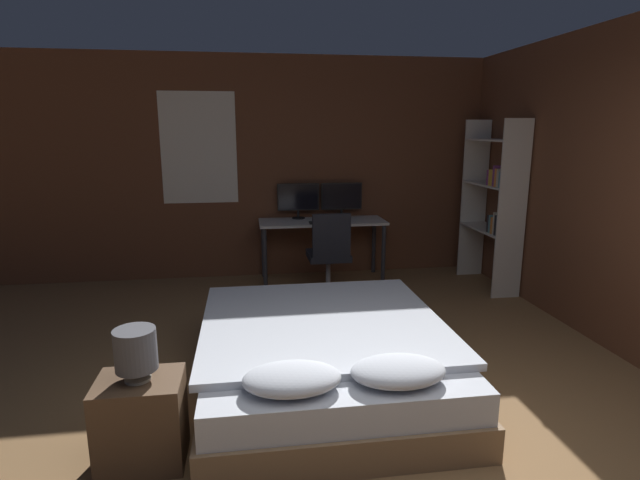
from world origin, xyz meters
TOP-DOWN VIEW (x-y plane):
  - wall_back at (-0.02, 4.35)m, footprint 12.00×0.08m
  - bed at (-0.31, 1.38)m, footprint 1.72×2.05m
  - nightstand at (-1.45, 0.71)m, footprint 0.46×0.36m
  - bedside_lamp at (-1.45, 0.71)m, footprint 0.22×0.22m
  - desk at (0.07, 4.00)m, footprint 1.52×0.56m
  - monitor_left at (-0.20, 4.18)m, footprint 0.51×0.16m
  - monitor_right at (0.34, 4.18)m, footprint 0.51×0.16m
  - keyboard at (0.07, 3.82)m, footprint 0.36×0.13m
  - computer_mouse at (0.34, 3.82)m, footprint 0.07×0.05m
  - office_chair at (0.04, 3.35)m, footprint 0.52×0.52m
  - bookshelf at (1.97, 3.38)m, footprint 0.33×0.94m

SIDE VIEW (x-z plane):
  - bed at x=-0.31m, z-range -0.04..0.51m
  - nightstand at x=-1.45m, z-range 0.00..0.50m
  - office_chair at x=0.04m, z-range -0.09..0.87m
  - desk at x=0.07m, z-range 0.28..1.02m
  - bedside_lamp at x=-1.45m, z-range 0.53..0.82m
  - keyboard at x=0.07m, z-range 0.75..0.76m
  - computer_mouse at x=0.34m, z-range 0.75..0.78m
  - monitor_left at x=-0.20m, z-range 0.78..1.21m
  - monitor_right at x=0.34m, z-range 0.78..1.21m
  - bookshelf at x=1.97m, z-range 0.10..2.04m
  - wall_back at x=-0.02m, z-range 0.00..2.70m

